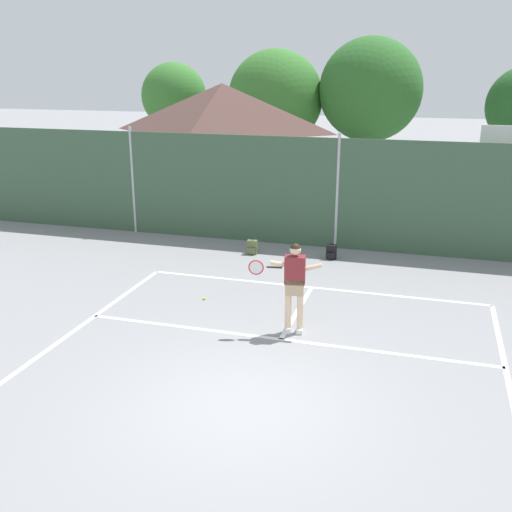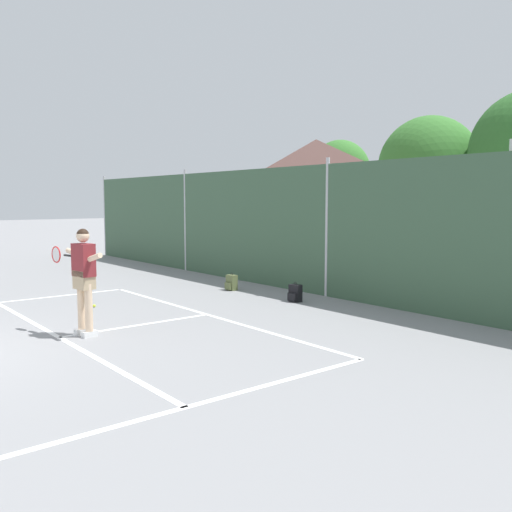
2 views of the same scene
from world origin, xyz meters
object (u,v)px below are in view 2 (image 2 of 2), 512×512
tennis_player (83,272)px  backpack_olive (231,283)px  tennis_ball (94,306)px  backpack_black (295,293)px

tennis_player → backpack_olive: tennis_player is taller
tennis_ball → backpack_black: (2.27, 3.89, 0.16)m
backpack_olive → tennis_ball: bearing=-90.4°
tennis_player → backpack_black: size_ratio=4.01×
tennis_ball → backpack_olive: 3.71m
tennis_player → tennis_ball: (-2.35, 1.13, -1.08)m
tennis_ball → backpack_black: backpack_black is taller
tennis_player → backpack_olive: 5.44m
tennis_ball → backpack_olive: backpack_olive is taller
backpack_olive → tennis_player: bearing=-64.3°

